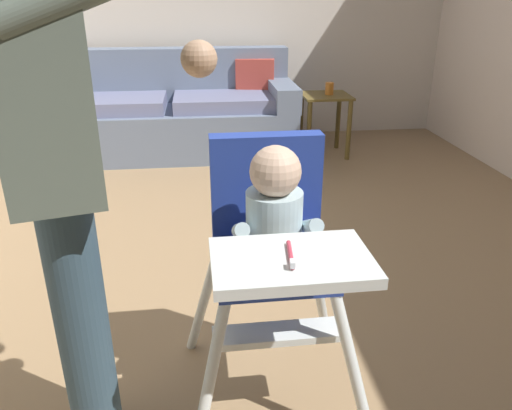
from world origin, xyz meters
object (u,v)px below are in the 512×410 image
object	(u,v)px
side_table	(325,111)
sippy_cup	(329,88)
couch	(172,114)
high_chair	(273,233)
adult_standing	(58,155)

from	to	relation	value
side_table	sippy_cup	distance (m)	0.19
couch	sippy_cup	xyz separation A→B (m)	(1.33, -0.25, 0.24)
sippy_cup	couch	bearing A→B (deg)	169.25
couch	side_table	bearing A→B (deg)	79.02
high_chair	side_table	world-z (taller)	high_chair
couch	sippy_cup	distance (m)	1.38
adult_standing	side_table	distance (m)	3.26
adult_standing	side_table	size ratio (longest dim) A/B	3.20
high_chair	sippy_cup	xyz separation A→B (m)	(0.88, 2.74, -0.06)
high_chair	side_table	size ratio (longest dim) A/B	1.77
adult_standing	side_table	xyz separation A→B (m)	(1.41, 2.88, -0.56)
couch	side_table	xyz separation A→B (m)	(1.30, -0.25, 0.05)
high_chair	side_table	xyz separation A→B (m)	(0.85, 2.74, -0.25)
sippy_cup	high_chair	bearing A→B (deg)	-107.82
high_chair	adult_standing	xyz separation A→B (m)	(-0.56, -0.14, 0.31)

